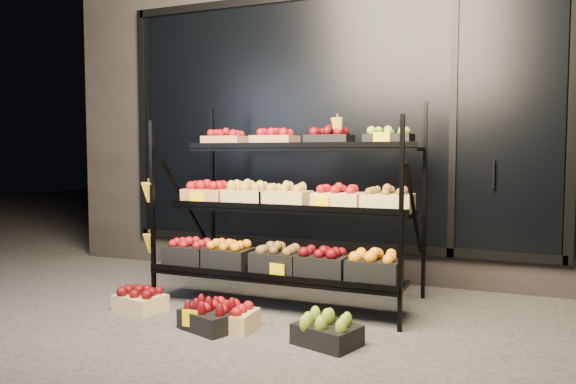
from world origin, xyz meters
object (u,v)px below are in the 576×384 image
at_px(display_rack, 286,208).
at_px(floor_crate_midleft, 210,316).
at_px(floor_crate_left, 140,299).
at_px(floor_crate_midright, 228,316).

xyz_separation_m(display_rack, floor_crate_midleft, (-0.20, -0.88, -0.69)).
xyz_separation_m(floor_crate_left, floor_crate_midleft, (0.75, -0.20, 0.00)).
distance_m(floor_crate_midleft, floor_crate_midright, 0.12).
distance_m(display_rack, floor_crate_midleft, 1.14).
xyz_separation_m(floor_crate_midleft, floor_crate_midright, (0.10, 0.07, -0.00)).
bearing_deg(display_rack, floor_crate_left, -144.12).
bearing_deg(display_rack, floor_crate_midright, -96.93).
height_order(floor_crate_left, floor_crate_midleft, floor_crate_midleft).
bearing_deg(floor_crate_midright, display_rack, 80.29).
bearing_deg(floor_crate_left, display_rack, 48.39).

